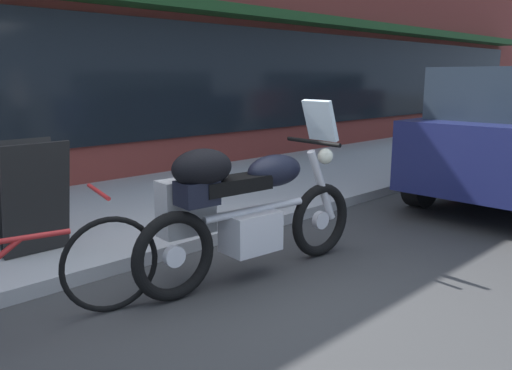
% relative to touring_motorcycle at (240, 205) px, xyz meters
% --- Properties ---
extents(ground_plane, '(80.00, 80.00, 0.00)m').
position_rel_touring_motorcycle_xyz_m(ground_plane, '(-0.19, -0.27, -0.61)').
color(ground_plane, '#343434').
extents(storefront_building, '(22.50, 0.90, 5.62)m').
position_rel_touring_motorcycle_xyz_m(storefront_building, '(7.06, 4.01, 2.15)').
color(storefront_building, maroon).
rests_on(storefront_building, ground_plane).
extents(sidewalk_curb, '(30.00, 3.10, 0.12)m').
position_rel_touring_motorcycle_xyz_m(sidewalk_curb, '(8.81, 2.31, -0.55)').
color(sidewalk_curb, '#9D9D9D').
rests_on(sidewalk_curb, ground_plane).
extents(touring_motorcycle, '(2.18, 0.79, 1.41)m').
position_rel_touring_motorcycle_xyz_m(touring_motorcycle, '(0.00, 0.00, 0.00)').
color(touring_motorcycle, black).
rests_on(touring_motorcycle, ground_plane).
extents(parked_bicycle, '(1.75, 0.56, 0.93)m').
position_rel_touring_motorcycle_xyz_m(parked_bicycle, '(-1.59, 0.30, -0.24)').
color(parked_bicycle, black).
rests_on(parked_bicycle, ground_plane).
extents(sandwich_board_sign, '(0.55, 0.42, 0.96)m').
position_rel_touring_motorcycle_xyz_m(sandwich_board_sign, '(-1.08, 1.43, -0.01)').
color(sandwich_board_sign, black).
rests_on(sandwich_board_sign, sidewalk_curb).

